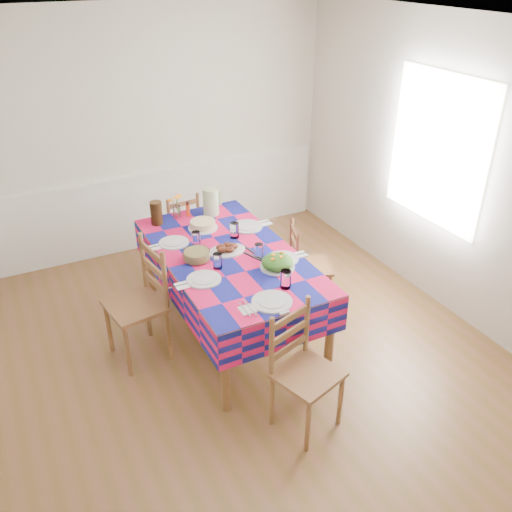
{
  "coord_description": "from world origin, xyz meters",
  "views": [
    {
      "loc": [
        -1.47,
        -3.26,
        3.11
      ],
      "look_at": [
        0.35,
        0.32,
        0.84
      ],
      "focal_mm": 38.0,
      "sensor_mm": 36.0,
      "label": 1
    }
  ],
  "objects_px": {
    "green_pitcher": "(211,201)",
    "chair_right": "(307,266)",
    "meat_platter": "(227,249)",
    "chair_left": "(140,303)",
    "chair_far": "(180,231)",
    "dining_table": "(229,262)",
    "tea_pitcher": "(156,213)",
    "chair_near": "(303,371)"
  },
  "relations": [
    {
      "from": "green_pitcher",
      "to": "chair_right",
      "type": "distance_m",
      "value": 1.15
    },
    {
      "from": "meat_platter",
      "to": "chair_left",
      "type": "distance_m",
      "value": 0.87
    },
    {
      "from": "chair_far",
      "to": "dining_table",
      "type": "bearing_deg",
      "value": 85.45
    },
    {
      "from": "dining_table",
      "to": "chair_right",
      "type": "bearing_deg",
      "value": 0.98
    },
    {
      "from": "chair_far",
      "to": "chair_left",
      "type": "relative_size",
      "value": 0.84
    },
    {
      "from": "chair_left",
      "to": "chair_right",
      "type": "relative_size",
      "value": 1.19
    },
    {
      "from": "tea_pitcher",
      "to": "chair_far",
      "type": "height_order",
      "value": "tea_pitcher"
    },
    {
      "from": "dining_table",
      "to": "chair_far",
      "type": "height_order",
      "value": "chair_far"
    },
    {
      "from": "tea_pitcher",
      "to": "chair_right",
      "type": "bearing_deg",
      "value": -34.86
    },
    {
      "from": "chair_far",
      "to": "chair_right",
      "type": "xyz_separation_m",
      "value": [
        0.83,
        -1.29,
        -0.0
      ]
    },
    {
      "from": "green_pitcher",
      "to": "chair_left",
      "type": "relative_size",
      "value": 0.26
    },
    {
      "from": "dining_table",
      "to": "meat_platter",
      "type": "relative_size",
      "value": 6.1
    },
    {
      "from": "chair_near",
      "to": "chair_left",
      "type": "relative_size",
      "value": 0.92
    },
    {
      "from": "chair_near",
      "to": "chair_right",
      "type": "distance_m",
      "value": 1.56
    },
    {
      "from": "dining_table",
      "to": "green_pitcher",
      "type": "distance_m",
      "value": 0.87
    },
    {
      "from": "meat_platter",
      "to": "chair_near",
      "type": "xyz_separation_m",
      "value": [
        -0.01,
        -1.33,
        -0.35
      ]
    },
    {
      "from": "chair_far",
      "to": "chair_right",
      "type": "bearing_deg",
      "value": 118.24
    },
    {
      "from": "dining_table",
      "to": "chair_left",
      "type": "xyz_separation_m",
      "value": [
        -0.82,
        0.01,
        -0.19
      ]
    },
    {
      "from": "chair_far",
      "to": "chair_left",
      "type": "height_order",
      "value": "chair_left"
    },
    {
      "from": "meat_platter",
      "to": "green_pitcher",
      "type": "xyz_separation_m",
      "value": [
        0.18,
        0.79,
        0.11
      ]
    },
    {
      "from": "chair_far",
      "to": "chair_left",
      "type": "distance_m",
      "value": 1.54
    },
    {
      "from": "meat_platter",
      "to": "chair_far",
      "type": "relative_size",
      "value": 0.38
    },
    {
      "from": "tea_pitcher",
      "to": "green_pitcher",
      "type": "bearing_deg",
      "value": -3.17
    },
    {
      "from": "tea_pitcher",
      "to": "chair_left",
      "type": "bearing_deg",
      "value": -117.98
    },
    {
      "from": "tea_pitcher",
      "to": "chair_left",
      "type": "height_order",
      "value": "chair_left"
    },
    {
      "from": "meat_platter",
      "to": "chair_near",
      "type": "bearing_deg",
      "value": -90.51
    },
    {
      "from": "meat_platter",
      "to": "tea_pitcher",
      "type": "relative_size",
      "value": 1.48
    },
    {
      "from": "green_pitcher",
      "to": "chair_near",
      "type": "xyz_separation_m",
      "value": [
        -0.2,
        -2.12,
        -0.46
      ]
    },
    {
      "from": "green_pitcher",
      "to": "chair_left",
      "type": "xyz_separation_m",
      "value": [
        -1.0,
        -0.81,
        -0.42
      ]
    },
    {
      "from": "chair_near",
      "to": "chair_far",
      "type": "xyz_separation_m",
      "value": [
        0.02,
        2.6,
        -0.04
      ]
    },
    {
      "from": "chair_left",
      "to": "tea_pitcher",
      "type": "bearing_deg",
      "value": 143.2
    },
    {
      "from": "chair_near",
      "to": "chair_far",
      "type": "height_order",
      "value": "chair_near"
    },
    {
      "from": "tea_pitcher",
      "to": "chair_far",
      "type": "distance_m",
      "value": 0.76
    },
    {
      "from": "meat_platter",
      "to": "chair_near",
      "type": "distance_m",
      "value": 1.38
    },
    {
      "from": "chair_near",
      "to": "chair_right",
      "type": "relative_size",
      "value": 1.1
    },
    {
      "from": "meat_platter",
      "to": "chair_right",
      "type": "distance_m",
      "value": 0.92
    },
    {
      "from": "chair_right",
      "to": "dining_table",
      "type": "bearing_deg",
      "value": 111.11
    },
    {
      "from": "meat_platter",
      "to": "chair_right",
      "type": "xyz_separation_m",
      "value": [
        0.83,
        -0.02,
        -0.39
      ]
    },
    {
      "from": "chair_near",
      "to": "green_pitcher",
      "type": "bearing_deg",
      "value": 67.31
    },
    {
      "from": "meat_platter",
      "to": "chair_far",
      "type": "height_order",
      "value": "chair_far"
    },
    {
      "from": "green_pitcher",
      "to": "chair_near",
      "type": "distance_m",
      "value": 2.18
    },
    {
      "from": "meat_platter",
      "to": "chair_left",
      "type": "xyz_separation_m",
      "value": [
        -0.82,
        -0.02,
        -0.31
      ]
    }
  ]
}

